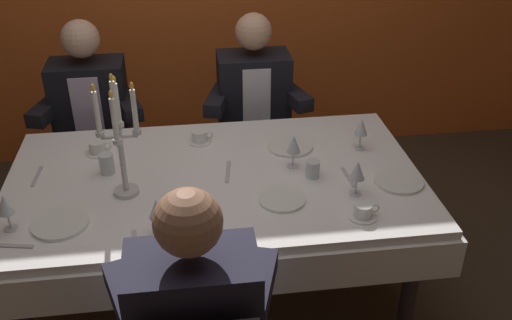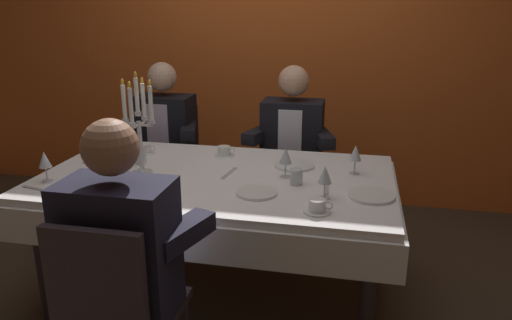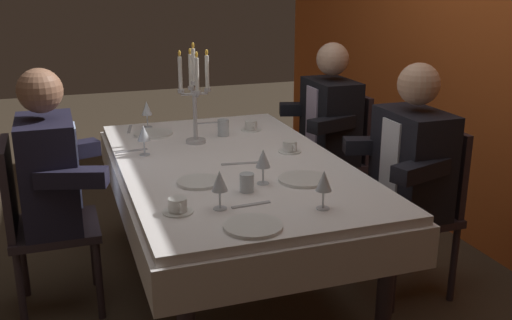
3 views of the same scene
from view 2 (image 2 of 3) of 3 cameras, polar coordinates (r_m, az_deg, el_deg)
ground_plane at (r=2.99m, az=-4.30°, el=-15.23°), size 12.00×12.00×0.00m
back_wall at (r=4.14m, az=1.81°, el=13.86°), size 6.00×0.12×2.70m
dining_table at (r=2.70m, az=-4.60°, el=-4.09°), size 1.94×1.14×0.74m
candelabra at (r=2.65m, az=-13.57°, el=3.71°), size 0.19×0.19×0.56m
dinner_plate_0 at (r=2.38m, az=0.09°, el=-3.82°), size 0.20×0.20×0.01m
dinner_plate_1 at (r=2.67m, az=-19.89°, el=-2.51°), size 0.23×0.23×0.01m
dinner_plate_2 at (r=2.79m, az=4.49°, el=-0.61°), size 0.23×0.23×0.01m
dinner_plate_3 at (r=2.41m, az=13.37°, el=-4.08°), size 0.23×0.23×0.01m
wine_glass_0 at (r=2.36m, az=-13.31°, el=-1.75°), size 0.07×0.07×0.16m
wine_glass_1 at (r=2.68m, az=11.61°, el=0.76°), size 0.07×0.07×0.16m
wine_glass_2 at (r=2.31m, az=8.11°, el=-1.80°), size 0.07×0.07×0.16m
wine_glass_3 at (r=2.74m, az=-23.57°, el=-0.03°), size 0.07×0.07×0.16m
wine_glass_4 at (r=2.59m, az=3.52°, el=0.41°), size 0.07×0.07×0.16m
water_tumbler_0 at (r=2.51m, az=4.76°, el=-1.97°), size 0.06×0.06×0.08m
water_tumbler_1 at (r=2.91m, az=-13.44°, el=0.53°), size 0.07×0.07×0.10m
coffee_cup_0 at (r=2.98m, az=-3.75°, el=0.99°), size 0.13×0.12×0.06m
coffee_cup_1 at (r=3.11m, az=-12.96°, el=1.25°), size 0.13×0.12×0.06m
coffee_cup_2 at (r=2.19m, az=7.23°, el=-5.43°), size 0.13×0.12×0.06m
knife_0 at (r=2.68m, az=-24.32°, el=-3.10°), size 0.19×0.05×0.01m
fork_1 at (r=2.47m, az=8.34°, el=-3.31°), size 0.03×0.17×0.01m
knife_2 at (r=2.67m, az=-3.18°, el=-1.54°), size 0.04×0.19×0.01m
fork_3 at (r=2.39m, az=-15.66°, el=-4.55°), size 0.04×0.17×0.01m
fork_4 at (r=3.07m, az=-18.75°, el=0.10°), size 0.03×0.17×0.01m
seated_diner_0 at (r=3.68m, az=-10.59°, el=3.41°), size 0.63×0.48×1.24m
seated_diner_1 at (r=1.95m, az=-15.81°, el=-9.94°), size 0.63×0.48×1.24m
seated_diner_2 at (r=3.43m, az=4.30°, el=2.66°), size 0.63×0.48×1.24m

